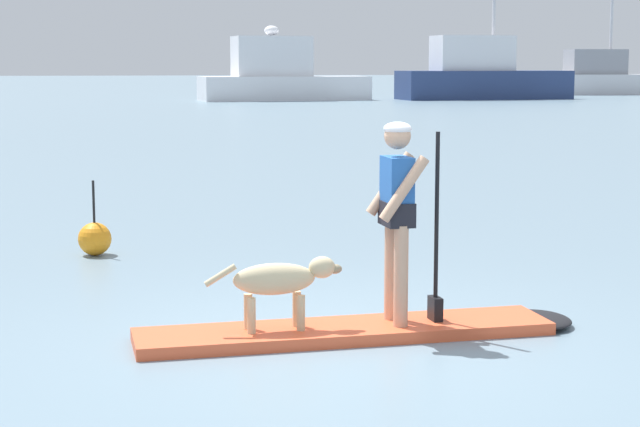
{
  "coord_description": "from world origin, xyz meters",
  "views": [
    {
      "loc": [
        -1.96,
        -8.37,
        2.25
      ],
      "look_at": [
        0.0,
        1.0,
        0.9
      ],
      "focal_mm": 59.7,
      "sensor_mm": 36.0,
      "label": 1
    }
  ],
  "objects_px": {
    "person_paddler": "(399,207)",
    "marker_buoy": "(95,239)",
    "paddleboard": "(371,330)",
    "moored_boat_outer": "(481,75)",
    "dog": "(280,281)",
    "moored_boat_starboard": "(280,77)",
    "moored_boat_far_starboard": "(601,78)"
  },
  "relations": [
    {
      "from": "moored_boat_outer",
      "to": "moored_boat_starboard",
      "type": "bearing_deg",
      "value": 177.69
    },
    {
      "from": "person_paddler",
      "to": "marker_buoy",
      "type": "xyz_separation_m",
      "value": [
        -2.49,
        4.3,
        -0.88
      ]
    },
    {
      "from": "dog",
      "to": "marker_buoy",
      "type": "height_order",
      "value": "marker_buoy"
    },
    {
      "from": "dog",
      "to": "moored_boat_starboard",
      "type": "distance_m",
      "value": 57.79
    },
    {
      "from": "person_paddler",
      "to": "moored_boat_starboard",
      "type": "height_order",
      "value": "moored_boat_starboard"
    },
    {
      "from": "paddleboard",
      "to": "moored_boat_outer",
      "type": "distance_m",
      "value": 60.52
    },
    {
      "from": "dog",
      "to": "marker_buoy",
      "type": "bearing_deg",
      "value": 108.93
    },
    {
      "from": "moored_boat_far_starboard",
      "to": "marker_buoy",
      "type": "bearing_deg",
      "value": -121.23
    },
    {
      "from": "paddleboard",
      "to": "moored_boat_starboard",
      "type": "bearing_deg",
      "value": 81.08
    },
    {
      "from": "moored_boat_outer",
      "to": "dog",
      "type": "bearing_deg",
      "value": -111.85
    },
    {
      "from": "moored_boat_far_starboard",
      "to": "moored_boat_starboard",
      "type": "bearing_deg",
      "value": -163.61
    },
    {
      "from": "moored_boat_starboard",
      "to": "marker_buoy",
      "type": "relative_size",
      "value": 11.89
    },
    {
      "from": "marker_buoy",
      "to": "person_paddler",
      "type": "bearing_deg",
      "value": -59.97
    },
    {
      "from": "moored_boat_outer",
      "to": "marker_buoy",
      "type": "xyz_separation_m",
      "value": [
        -24.12,
        -52.11,
        -1.31
      ]
    },
    {
      "from": "moored_boat_far_starboard",
      "to": "dog",
      "type": "bearing_deg",
      "value": -118.47
    },
    {
      "from": "person_paddler",
      "to": "marker_buoy",
      "type": "bearing_deg",
      "value": 120.03
    },
    {
      "from": "moored_boat_outer",
      "to": "marker_buoy",
      "type": "distance_m",
      "value": 57.43
    },
    {
      "from": "person_paddler",
      "to": "dog",
      "type": "bearing_deg",
      "value": -178.23
    },
    {
      "from": "paddleboard",
      "to": "dog",
      "type": "relative_size",
      "value": 3.3
    },
    {
      "from": "person_paddler",
      "to": "moored_boat_far_starboard",
      "type": "relative_size",
      "value": 0.18
    },
    {
      "from": "dog",
      "to": "moored_boat_outer",
      "type": "distance_m",
      "value": 60.82
    },
    {
      "from": "paddleboard",
      "to": "moored_boat_starboard",
      "type": "height_order",
      "value": "moored_boat_starboard"
    },
    {
      "from": "person_paddler",
      "to": "moored_boat_far_starboard",
      "type": "distance_m",
      "value": 72.73
    },
    {
      "from": "moored_boat_far_starboard",
      "to": "marker_buoy",
      "type": "height_order",
      "value": "moored_boat_far_starboard"
    },
    {
      "from": "moored_boat_starboard",
      "to": "moored_boat_outer",
      "type": "bearing_deg",
      "value": -2.31
    },
    {
      "from": "dog",
      "to": "person_paddler",
      "type": "bearing_deg",
      "value": 1.77
    },
    {
      "from": "paddleboard",
      "to": "marker_buoy",
      "type": "bearing_deg",
      "value": 117.67
    },
    {
      "from": "moored_boat_starboard",
      "to": "person_paddler",
      "type": "bearing_deg",
      "value": -98.7
    },
    {
      "from": "moored_boat_starboard",
      "to": "moored_boat_far_starboard",
      "type": "relative_size",
      "value": 1.12
    },
    {
      "from": "marker_buoy",
      "to": "moored_boat_starboard",
      "type": "bearing_deg",
      "value": 77.99
    },
    {
      "from": "dog",
      "to": "moored_boat_outer",
      "type": "height_order",
      "value": "moored_boat_outer"
    },
    {
      "from": "moored_boat_starboard",
      "to": "moored_boat_outer",
      "type": "relative_size",
      "value": 0.91
    }
  ]
}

